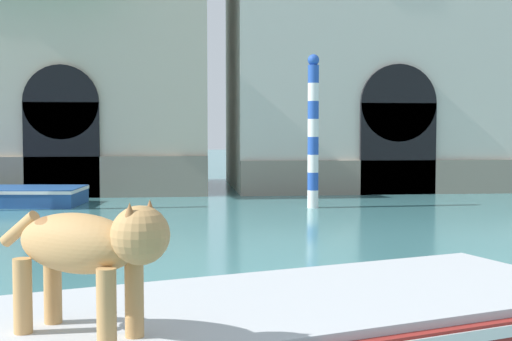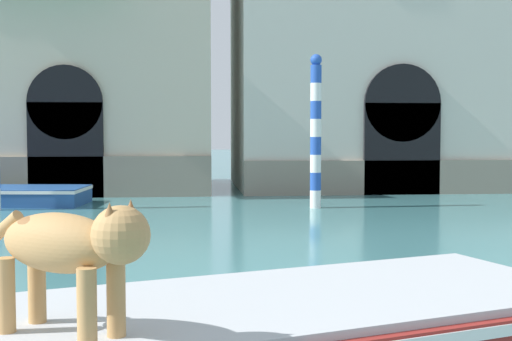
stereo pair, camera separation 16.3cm
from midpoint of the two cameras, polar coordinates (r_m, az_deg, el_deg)
dog_on_deck at (r=4.33m, az=-14.29°, el=-5.92°), size 1.08×0.81×0.83m
mooring_pole_0 at (r=17.27m, az=4.32°, el=3.20°), size 0.28×0.28×3.71m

